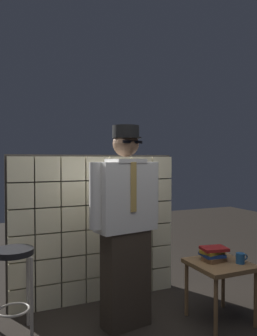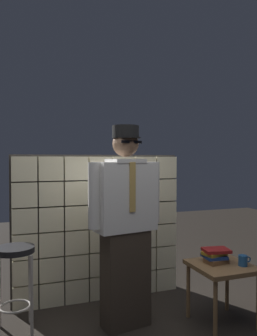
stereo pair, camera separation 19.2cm
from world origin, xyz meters
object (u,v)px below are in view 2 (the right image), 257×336
Objects in this scene: standing_person at (126,222)px; coffee_mug at (243,261)px; side_table at (222,272)px; bar_stool at (15,268)px; book_stack at (215,255)px.

standing_person reaches higher than coffee_mug.
standing_person is 3.28× the size of side_table.
bar_stool reaches higher than side_table.
standing_person is at bearing -13.87° from bar_stool.
book_stack is 0.24m from coffee_mug.
bar_stool is at bearing 166.07° from book_stack.
standing_person is 14.31× the size of coffee_mug.
standing_person is 6.94× the size of book_stack.
standing_person reaches higher than bar_stool.
book_stack is (1.75, -0.43, 0.06)m from bar_stool.
side_table is at bearing -15.55° from bar_stool.
side_table is (0.84, -0.26, -0.46)m from standing_person.
side_table is 0.16m from book_stack.
standing_person is 0.99m from side_table.
bar_stool is at bearing 164.45° from side_table.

